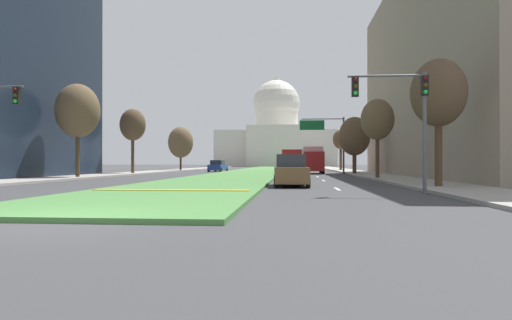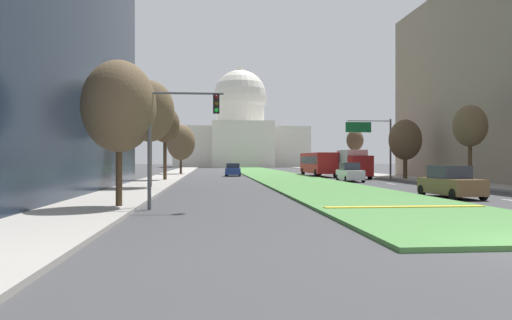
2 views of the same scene
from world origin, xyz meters
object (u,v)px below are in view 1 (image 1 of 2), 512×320
street_tree_right_far (354,137)px  sedan_lead_stopped (291,171)px  traffic_light_near_right (404,105)px  street_tree_left_distant (181,142)px  overhead_guide_sign (327,134)px  street_tree_right_mid (377,120)px  street_tree_left_mid (78,111)px  capitol_building (276,136)px  street_tree_left_far (133,125)px  box_truck_delivery (313,160)px  sedan_distant (218,166)px  city_bus (292,159)px  street_tree_right_near (438,94)px  sedan_midblock (291,167)px  street_tree_right_distant (341,140)px

street_tree_right_far → sedan_lead_stopped: 24.33m
traffic_light_near_right → street_tree_left_distant: (-22.44, 48.00, 0.70)m
overhead_guide_sign → street_tree_right_mid: (2.80, -14.41, 0.13)m
traffic_light_near_right → street_tree_right_far: (2.03, 29.14, 0.39)m
street_tree_right_mid → sedan_lead_stopped: size_ratio=1.44×
street_tree_left_mid → street_tree_right_far: 28.07m
traffic_light_near_right → street_tree_left_mid: (-22.73, 16.01, 1.88)m
street_tree_left_mid → street_tree_right_far: size_ratio=1.26×
capitol_building → street_tree_left_far: (-12.77, -89.34, -4.12)m
sedan_lead_stopped → box_truck_delivery: (2.51, 26.95, 0.83)m
sedan_distant → city_bus: size_ratio=0.44×
street_tree_right_far → box_truck_delivery: bearing=138.5°
capitol_building → traffic_light_near_right: size_ratio=7.02×
capitol_building → sedan_lead_stopped: bearing=-87.3°
traffic_light_near_right → sedan_distant: (-15.43, 42.13, -3.02)m
traffic_light_near_right → street_tree_left_mid: street_tree_left_mid is taller
street_tree_left_distant → box_truck_delivery: size_ratio=1.09×
sedan_distant → traffic_light_near_right: bearing=-69.9°
street_tree_left_far → sedan_distant: 16.15m
box_truck_delivery → street_tree_left_far: bearing=-167.9°
street_tree_right_near → street_tree_left_far: size_ratio=0.90×
sedan_lead_stopped → sedan_distant: (-10.61, 36.09, -0.07)m
street_tree_left_mid → sedan_distant: 27.56m
street_tree_left_far → street_tree_right_far: 24.88m
street_tree_left_mid → box_truck_delivery: size_ratio=1.24×
street_tree_left_mid → sedan_midblock: street_tree_left_mid is taller
street_tree_left_distant → sedan_lead_stopped: (17.62, -41.96, -3.65)m
street_tree_right_mid → street_tree_left_distant: street_tree_left_distant is taller
box_truck_delivery → city_bus: bearing=109.0°
street_tree_right_mid → box_truck_delivery: bearing=104.6°
overhead_guide_sign → box_truck_delivery: size_ratio=1.02×
overhead_guide_sign → box_truck_delivery: 4.03m
traffic_light_near_right → street_tree_right_near: street_tree_right_near is taller
traffic_light_near_right → street_tree_left_far: 36.60m
street_tree_right_near → sedan_midblock: street_tree_right_near is taller
street_tree_right_mid → city_bus: size_ratio=0.59×
street_tree_right_mid → sedan_distant: (-17.46, 25.83, -3.97)m
capitol_building → sedan_midblock: bearing=-86.8°
sedan_lead_stopped → traffic_light_near_right: bearing=-51.4°
street_tree_left_distant → overhead_guide_sign: bearing=-38.6°
street_tree_right_mid → street_tree_left_far: (-24.83, 12.28, 0.81)m
street_tree_left_far → sedan_midblock: 18.75m
street_tree_left_far → street_tree_right_distant: bearing=39.4°
overhead_guide_sign → city_bus: size_ratio=0.59×
street_tree_right_near → sedan_lead_stopped: (-7.57, 1.92, -4.04)m
street_tree_left_mid → street_tree_left_far: (-0.07, 12.57, -0.12)m
street_tree_left_mid → sedan_lead_stopped: street_tree_left_mid is taller
sedan_distant → sedan_lead_stopped: bearing=-73.6°
traffic_light_near_right → sedan_distant: bearing=110.1°
street_tree_left_mid → street_tree_right_far: street_tree_left_mid is taller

